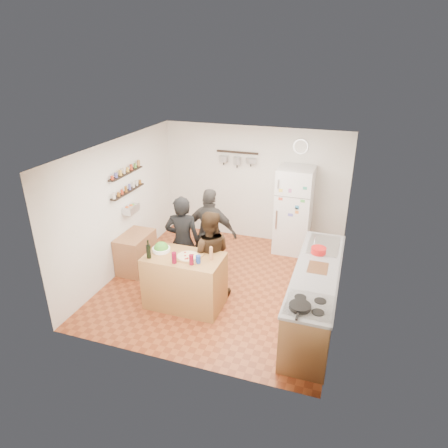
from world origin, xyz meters
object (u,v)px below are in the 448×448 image
(wine_bottle, at_px, (149,252))
(counter_run, at_px, (315,296))
(skillet, at_px, (300,306))
(side_table, at_px, (136,252))
(pepper_mill, at_px, (211,254))
(wall_clock, at_px, (301,147))
(prep_island, at_px, (185,281))
(salad_bowl, at_px, (161,249))
(fridge, at_px, (294,210))
(person_center, at_px, (209,254))
(salt_canister, at_px, (198,259))
(person_back, at_px, (211,233))
(red_bowl, at_px, (319,250))
(person_left, at_px, (183,242))

(wine_bottle, xyz_separation_m, counter_run, (2.57, 0.47, -0.57))
(skillet, bearing_deg, side_table, 154.66)
(pepper_mill, distance_m, wall_clock, 3.18)
(prep_island, xyz_separation_m, salad_bowl, (-0.42, 0.05, 0.48))
(prep_island, distance_m, skillet, 2.19)
(wine_bottle, distance_m, fridge, 3.32)
(person_center, relative_size, fridge, 0.86)
(person_center, bearing_deg, salt_canister, 75.72)
(person_back, xyz_separation_m, side_table, (-1.42, -0.31, -0.48))
(wine_bottle, distance_m, wall_clock, 3.77)
(side_table, bearing_deg, person_center, -11.89)
(person_center, relative_size, red_bowl, 6.43)
(person_left, xyz_separation_m, person_center, (0.56, -0.17, -0.07))
(person_left, distance_m, red_bowl, 2.32)
(pepper_mill, bearing_deg, person_left, 143.33)
(counter_run, xyz_separation_m, red_bowl, (-0.05, 0.53, 0.52))
(person_back, bearing_deg, salad_bowl, 65.99)
(salad_bowl, bearing_deg, person_back, 65.44)
(person_back, bearing_deg, counter_run, 158.12)
(wall_clock, bearing_deg, prep_island, -114.67)
(counter_run, height_order, fridge, fridge)
(counter_run, bearing_deg, wine_bottle, -169.61)
(person_left, distance_m, skillet, 2.66)
(wine_bottle, xyz_separation_m, person_back, (0.55, 1.31, -0.17))
(salad_bowl, distance_m, person_back, 1.14)
(salt_canister, bearing_deg, counter_run, 11.85)
(person_left, relative_size, person_center, 1.09)
(salt_canister, xyz_separation_m, side_table, (-1.67, 0.89, -0.61))
(person_back, bearing_deg, red_bowl, 171.69)
(counter_run, height_order, skillet, skillet)
(wine_bottle, height_order, fridge, fridge)
(person_left, bearing_deg, red_bowl, 170.64)
(pepper_mill, relative_size, fridge, 0.10)
(salt_canister, distance_m, wall_clock, 3.38)
(wall_clock, bearing_deg, person_left, -125.18)
(pepper_mill, bearing_deg, salad_bowl, 180.00)
(prep_island, height_order, salt_canister, salt_canister)
(counter_run, height_order, red_bowl, red_bowl)
(pepper_mill, bearing_deg, side_table, 158.29)
(prep_island, relative_size, fridge, 0.69)
(wine_bottle, relative_size, person_left, 0.13)
(fridge, xyz_separation_m, wall_clock, (0.00, 0.33, 1.25))
(pepper_mill, height_order, person_back, person_back)
(person_left, bearing_deg, counter_run, 157.82)
(salad_bowl, distance_m, fridge, 3.05)
(salad_bowl, height_order, wine_bottle, wine_bottle)
(salad_bowl, relative_size, salt_canister, 2.30)
(person_left, distance_m, fridge, 2.53)
(salad_bowl, relative_size, wall_clock, 0.97)
(person_left, xyz_separation_m, skillet, (2.26, -1.41, 0.10))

